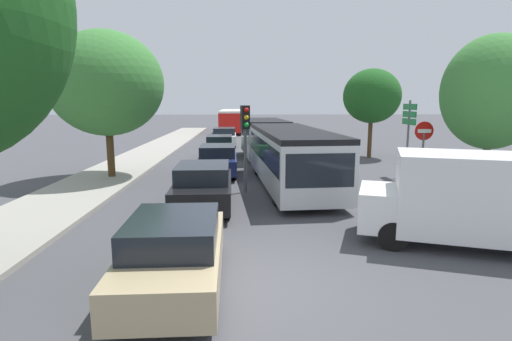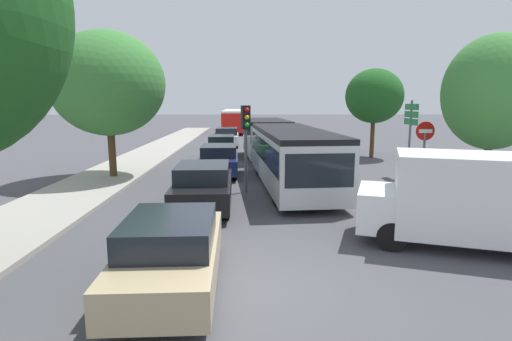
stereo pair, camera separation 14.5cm
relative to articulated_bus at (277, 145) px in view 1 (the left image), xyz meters
The scene contains 16 objects.
ground_plane 12.80m from the articulated_bus, 96.52° to the right, with size 200.00×200.00×0.00m, color #47474C.
kerb_strip_left 10.96m from the articulated_bus, 138.34° to the left, with size 3.20×49.74×0.14m, color #9E998E.
articulated_bus is the anchor object (origin of this frame).
city_bus_rear 27.28m from the articulated_bus, 96.48° to the left, with size 2.71×11.75×2.52m.
queued_car_tan 13.01m from the articulated_bus, 103.24° to the right, with size 1.88×4.19×1.44m.
queued_car_black 7.46m from the articulated_bus, 113.98° to the right, with size 1.97×4.38×1.51m.
queued_car_navy 3.08m from the articulated_bus, 166.93° to the right, with size 1.91×4.27×1.47m.
queued_car_green 6.55m from the articulated_bus, 119.87° to the left, with size 1.82×4.07×1.40m.
queued_car_white 12.24m from the articulated_bus, 105.35° to the left, with size 1.94×4.32×1.48m.
white_van 11.30m from the articulated_bus, 69.40° to the right, with size 5.36×3.44×2.31m.
traffic_light 4.88m from the articulated_bus, 109.70° to the right, with size 0.38×0.40×3.40m.
no_entry_sign 7.28m from the articulated_bus, 45.97° to the right, with size 0.70×0.08×2.82m.
direction_sign_post 6.30m from the articulated_bus, 13.39° to the right, with size 0.10×1.40×3.60m.
tree_left_mid 8.46m from the articulated_bus, 168.51° to the right, with size 5.04×5.04×6.65m.
tree_right_near 9.65m from the articulated_bus, 44.32° to the right, with size 3.27×3.27×5.76m.
tree_right_mid 8.49m from the articulated_bus, 39.01° to the left, with size 3.55×3.55×5.56m.
Camera 1 is at (-0.19, -7.25, 3.57)m, focal length 28.00 mm.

